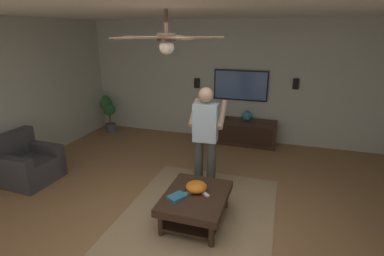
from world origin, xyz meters
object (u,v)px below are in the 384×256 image
at_px(media_console, 237,132).
at_px(book, 177,197).
at_px(coffee_table, 196,201).
at_px(bowl, 196,187).
at_px(armchair, 27,165).
at_px(remote_grey, 187,193).
at_px(wall_speaker_right, 197,83).
at_px(tv, 241,85).
at_px(person_standing, 206,133).
at_px(remote_black, 199,183).
at_px(ceiling_fan, 166,40).
at_px(vase_round, 247,116).
at_px(wall_speaker_left, 296,84).
at_px(remote_white, 205,194).
at_px(potted_plant_tall, 108,109).

bearing_deg(media_console, book, -4.58).
xyz_separation_m(coffee_table, bowl, (0.08, 0.02, 0.17)).
distance_m(armchair, coffee_table, 3.01).
relative_size(remote_grey, wall_speaker_right, 0.68).
bearing_deg(tv, armchair, -45.53).
bearing_deg(coffee_table, person_standing, 7.03).
bearing_deg(remote_black, bowl, 164.41).
relative_size(armchair, bowl, 3.01).
height_order(media_console, remote_black, media_console).
bearing_deg(ceiling_fan, vase_round, -9.34).
distance_m(remote_black, wall_speaker_left, 3.33).
relative_size(coffee_table, remote_grey, 6.67).
bearing_deg(wall_speaker_right, remote_white, -161.57).
bearing_deg(remote_grey, wall_speaker_right, -113.43).
xyz_separation_m(bowl, remote_white, (-0.05, -0.13, -0.05)).
distance_m(media_console, tv, 1.02).
bearing_deg(wall_speaker_left, book, 157.70).
bearing_deg(coffee_table, wall_speaker_left, -20.21).
bearing_deg(tv, wall_speaker_right, -90.75).
bearing_deg(armchair, bowl, -0.29).
relative_size(person_standing, remote_white, 10.93).
relative_size(armchair, potted_plant_tall, 0.93).
xyz_separation_m(media_console, person_standing, (-2.11, 0.16, 0.66)).
bearing_deg(person_standing, media_console, -7.22).
relative_size(remote_grey, vase_round, 0.68).
relative_size(bowl, wall_speaker_left, 1.27).
height_order(coffee_table, potted_plant_tall, potted_plant_tall).
relative_size(armchair, remote_white, 5.61).
height_order(tv, wall_speaker_left, tv).
bearing_deg(tv, potted_plant_tall, -82.27).
height_order(potted_plant_tall, remote_grey, potted_plant_tall).
distance_m(book, ceiling_fan, 1.91).
bearing_deg(bowl, tv, -1.24).
bearing_deg(vase_round, ceiling_fan, 170.66).
distance_m(tv, vase_round, 0.69).
bearing_deg(vase_round, armchair, 130.27).
bearing_deg(remote_black, vase_round, -28.58).
bearing_deg(wall_speaker_right, armchair, 145.71).
bearing_deg(remote_black, coffee_table, 165.79).
distance_m(potted_plant_tall, wall_speaker_left, 4.37).
distance_m(vase_round, wall_speaker_right, 1.37).
bearing_deg(bowl, book, 142.48).
bearing_deg(ceiling_fan, potted_plant_tall, 43.21).
relative_size(remote_black, wall_speaker_left, 0.68).
bearing_deg(media_console, armchair, -47.92).
height_order(potted_plant_tall, wall_speaker_left, wall_speaker_left).
distance_m(remote_black, book, 0.47).
relative_size(armchair, person_standing, 0.51).
relative_size(remote_grey, book, 0.68).
bearing_deg(remote_white, wall_speaker_right, 148.91).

